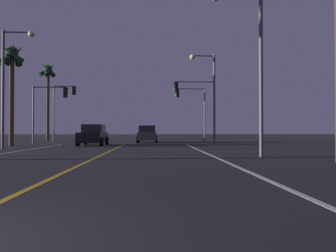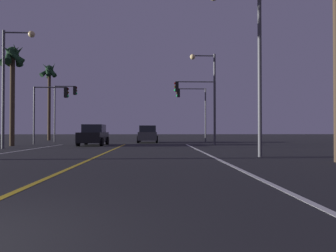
{
  "view_description": "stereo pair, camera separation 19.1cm",
  "coord_description": "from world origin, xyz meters",
  "px_view_note": "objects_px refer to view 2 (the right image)",
  "views": [
    {
      "loc": [
        2.59,
        -2.76,
        1.21
      ],
      "look_at": [
        3.62,
        20.71,
        1.55
      ],
      "focal_mm": 33.32,
      "sensor_mm": 36.0,
      "label": 1
    },
    {
      "loc": [
        2.79,
        -2.76,
        1.21
      ],
      "look_at": [
        3.62,
        20.71,
        1.55
      ],
      "focal_mm": 33.32,
      "sensor_mm": 36.0,
      "label": 2
    }
  ],
  "objects_px": {
    "car_ahead_far": "(148,134)",
    "street_lamp_right_far": "(209,87)",
    "traffic_light_near_right": "(195,97)",
    "traffic_light_far_left": "(65,101)",
    "street_lamp_right_near": "(247,50)",
    "palm_tree_left_mid": "(12,63)",
    "street_lamp_left_mid": "(11,73)",
    "palm_tree_left_far": "(49,78)",
    "traffic_light_near_left": "(51,101)",
    "car_oncoming": "(94,135)",
    "traffic_light_far_right": "(192,102)"
  },
  "relations": [
    {
      "from": "car_ahead_far",
      "to": "street_lamp_right_far",
      "type": "xyz_separation_m",
      "value": [
        5.13,
        -6.06,
        3.97
      ]
    },
    {
      "from": "traffic_light_near_right",
      "to": "traffic_light_far_left",
      "type": "relative_size",
      "value": 0.95
    },
    {
      "from": "street_lamp_right_near",
      "to": "palm_tree_left_mid",
      "type": "height_order",
      "value": "palm_tree_left_mid"
    },
    {
      "from": "street_lamp_left_mid",
      "to": "palm_tree_left_far",
      "type": "relative_size",
      "value": 0.83
    },
    {
      "from": "street_lamp_right_near",
      "to": "palm_tree_left_far",
      "type": "xyz_separation_m",
      "value": [
        -17.33,
        24.44,
        2.78
      ]
    },
    {
      "from": "palm_tree_left_mid",
      "to": "traffic_light_near_left",
      "type": "bearing_deg",
      "value": 53.87
    },
    {
      "from": "car_ahead_far",
      "to": "traffic_light_near_right",
      "type": "distance_m",
      "value": 6.65
    },
    {
      "from": "traffic_light_near_right",
      "to": "car_ahead_far",
      "type": "bearing_deg",
      "value": -40.77
    },
    {
      "from": "car_ahead_far",
      "to": "traffic_light_near_left",
      "type": "bearing_deg",
      "value": 114.15
    },
    {
      "from": "traffic_light_near_left",
      "to": "car_oncoming",
      "type": "bearing_deg",
      "value": -26.44
    },
    {
      "from": "car_ahead_far",
      "to": "street_lamp_left_mid",
      "type": "distance_m",
      "value": 14.15
    },
    {
      "from": "traffic_light_near_right",
      "to": "palm_tree_left_far",
      "type": "bearing_deg",
      "value": -33.35
    },
    {
      "from": "car_ahead_far",
      "to": "street_lamp_right_near",
      "type": "relative_size",
      "value": 0.56
    },
    {
      "from": "palm_tree_left_mid",
      "to": "car_oncoming",
      "type": "bearing_deg",
      "value": 7.37
    },
    {
      "from": "car_ahead_far",
      "to": "street_lamp_right_far",
      "type": "distance_m",
      "value": 8.88
    },
    {
      "from": "street_lamp_right_near",
      "to": "street_lamp_left_mid",
      "type": "xyz_separation_m",
      "value": [
        -13.93,
        7.07,
        0.15
      ]
    },
    {
      "from": "traffic_light_far_left",
      "to": "car_ahead_far",
      "type": "bearing_deg",
      "value": -11.3
    },
    {
      "from": "traffic_light_near_right",
      "to": "street_lamp_left_mid",
      "type": "relative_size",
      "value": 0.71
    },
    {
      "from": "street_lamp_right_far",
      "to": "palm_tree_left_mid",
      "type": "xyz_separation_m",
      "value": [
        -15.56,
        -0.53,
        1.72
      ]
    },
    {
      "from": "palm_tree_left_mid",
      "to": "palm_tree_left_far",
      "type": "relative_size",
      "value": 0.85
    },
    {
      "from": "car_oncoming",
      "to": "palm_tree_left_far",
      "type": "relative_size",
      "value": 0.45
    },
    {
      "from": "traffic_light_far_left",
      "to": "street_lamp_left_mid",
      "type": "distance_m",
      "value": 11.96
    },
    {
      "from": "traffic_light_far_left",
      "to": "street_lamp_right_far",
      "type": "xyz_separation_m",
      "value": [
        13.92,
        -7.82,
        0.46
      ]
    },
    {
      "from": "car_ahead_far",
      "to": "palm_tree_left_mid",
      "type": "xyz_separation_m",
      "value": [
        -10.43,
        -6.59,
        5.69
      ]
    },
    {
      "from": "traffic_light_near_right",
      "to": "palm_tree_left_mid",
      "type": "height_order",
      "value": "palm_tree_left_mid"
    },
    {
      "from": "traffic_light_far_left",
      "to": "palm_tree_left_far",
      "type": "relative_size",
      "value": 0.62
    },
    {
      "from": "traffic_light_near_left",
      "to": "street_lamp_right_far",
      "type": "distance_m",
      "value": 13.72
    },
    {
      "from": "car_oncoming",
      "to": "street_lamp_right_near",
      "type": "distance_m",
      "value": 15.31
    },
    {
      "from": "traffic_light_far_right",
      "to": "palm_tree_left_mid",
      "type": "distance_m",
      "value": 17.36
    },
    {
      "from": "traffic_light_near_right",
      "to": "traffic_light_far_right",
      "type": "distance_m",
      "value": 5.51
    },
    {
      "from": "street_lamp_right_near",
      "to": "palm_tree_left_far",
      "type": "relative_size",
      "value": 0.79
    },
    {
      "from": "traffic_light_near_left",
      "to": "palm_tree_left_far",
      "type": "bearing_deg",
      "value": 109.75
    },
    {
      "from": "traffic_light_near_right",
      "to": "palm_tree_left_far",
      "type": "height_order",
      "value": "palm_tree_left_far"
    },
    {
      "from": "street_lamp_right_far",
      "to": "car_oncoming",
      "type": "bearing_deg",
      "value": -1.66
    },
    {
      "from": "car_ahead_far",
      "to": "street_lamp_left_mid",
      "type": "xyz_separation_m",
      "value": [
        -8.88,
        -10.18,
        4.22
      ]
    },
    {
      "from": "traffic_light_far_left",
      "to": "palm_tree_left_mid",
      "type": "relative_size",
      "value": 0.72
    },
    {
      "from": "car_ahead_far",
      "to": "palm_tree_left_mid",
      "type": "distance_m",
      "value": 13.58
    },
    {
      "from": "palm_tree_left_far",
      "to": "street_lamp_right_far",
      "type": "bearing_deg",
      "value": -37.28
    },
    {
      "from": "traffic_light_near_left",
      "to": "street_lamp_right_far",
      "type": "height_order",
      "value": "street_lamp_right_far"
    },
    {
      "from": "street_lamp_right_far",
      "to": "palm_tree_left_far",
      "type": "distance_m",
      "value": 22.07
    },
    {
      "from": "car_ahead_far",
      "to": "car_oncoming",
      "type": "xyz_separation_m",
      "value": [
        -4.24,
        -5.79,
        0.0
      ]
    },
    {
      "from": "traffic_light_near_right",
      "to": "palm_tree_left_mid",
      "type": "distance_m",
      "value": 15.22
    },
    {
      "from": "car_ahead_far",
      "to": "palm_tree_left_far",
      "type": "relative_size",
      "value": 0.45
    },
    {
      "from": "car_oncoming",
      "to": "palm_tree_left_far",
      "type": "bearing_deg",
      "value": -148.24
    },
    {
      "from": "street_lamp_left_mid",
      "to": "traffic_light_near_left",
      "type": "bearing_deg",
      "value": 85.29
    },
    {
      "from": "car_ahead_far",
      "to": "traffic_light_near_left",
      "type": "height_order",
      "value": "traffic_light_near_left"
    },
    {
      "from": "traffic_light_far_left",
      "to": "palm_tree_left_mid",
      "type": "bearing_deg",
      "value": -101.15
    },
    {
      "from": "palm_tree_left_mid",
      "to": "palm_tree_left_far",
      "type": "bearing_deg",
      "value": 97.65
    },
    {
      "from": "car_ahead_far",
      "to": "traffic_light_far_right",
      "type": "relative_size",
      "value": 0.75
    },
    {
      "from": "car_oncoming",
      "to": "street_lamp_right_near",
      "type": "xyz_separation_m",
      "value": [
        9.29,
        -11.46,
        4.07
      ]
    }
  ]
}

